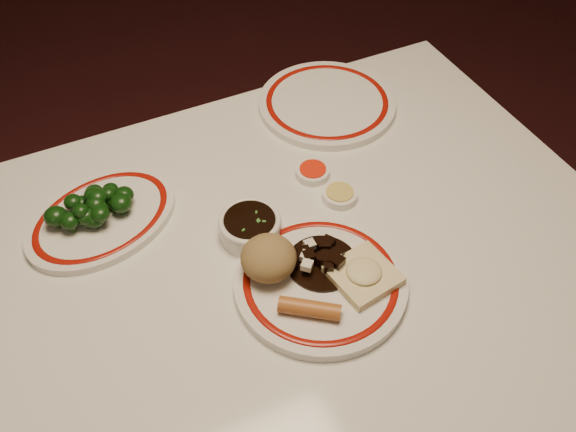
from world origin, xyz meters
The scene contains 12 objects.
dining_table centered at (0.00, 0.00, 0.66)m, with size 1.20×0.90×0.75m.
main_plate centered at (0.04, -0.08, 0.76)m, with size 0.35×0.35×0.02m.
rice_mound centered at (-0.03, -0.03, 0.80)m, with size 0.09×0.09×0.06m, color olive.
spring_roll centered at (-0.01, -0.13, 0.78)m, with size 0.03×0.03×0.10m, color #B2652C.
fried_wonton centered at (0.10, -0.10, 0.78)m, with size 0.11×0.11×0.03m.
stirfry_heap centered at (0.05, -0.05, 0.78)m, with size 0.12×0.12×0.03m.
broccoli_plate centered at (-0.24, 0.21, 0.76)m, with size 0.33×0.31×0.02m.
broccoli_pile centered at (-0.25, 0.22, 0.79)m, with size 0.16×0.10×0.05m.
soy_bowl centered at (-0.02, 0.07, 0.77)m, with size 0.11×0.11×0.04m.
sweet_sour_dish centered at (0.14, 0.16, 0.76)m, with size 0.06×0.06×0.02m.
mustard_dish centered at (0.16, 0.08, 0.76)m, with size 0.06×0.06×0.02m.
far_plate centered at (0.27, 0.33, 0.76)m, with size 0.36×0.36×0.02m.
Camera 1 is at (-0.28, -0.61, 1.59)m, focal length 40.00 mm.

